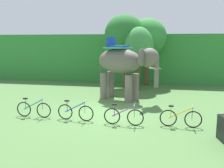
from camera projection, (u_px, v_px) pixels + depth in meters
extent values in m
plane|color=#4C753D|center=(102.00, 113.00, 12.62)|extent=(80.00, 80.00, 0.00)
cube|color=#338438|center=(132.00, 57.00, 24.01)|extent=(36.00, 6.00, 4.10)
cylinder|color=brown|center=(124.00, 70.00, 19.47)|extent=(0.21, 0.21, 2.73)
ellipsoid|color=#28702D|center=(125.00, 34.00, 19.02)|extent=(2.98, 2.98, 2.91)
cylinder|color=brown|center=(138.00, 78.00, 18.30)|extent=(0.26, 0.26, 1.87)
ellipsoid|color=#3D8E42|center=(139.00, 47.00, 17.94)|extent=(2.05, 2.05, 2.79)
cylinder|color=brown|center=(147.00, 70.00, 20.38)|extent=(0.35, 0.35, 2.48)
ellipsoid|color=#338438|center=(147.00, 37.00, 19.96)|extent=(3.02, 3.02, 2.97)
ellipsoid|color=#665E56|center=(119.00, 61.00, 15.25)|extent=(3.22, 2.45, 1.50)
cylinder|color=#665E56|center=(135.00, 87.00, 15.31)|extent=(0.44, 0.44, 1.60)
cylinder|color=#665E56|center=(128.00, 89.00, 14.69)|extent=(0.44, 0.44, 1.60)
cylinder|color=#665E56|center=(111.00, 84.00, 16.32)|extent=(0.44, 0.44, 1.60)
cylinder|color=#665E56|center=(104.00, 86.00, 15.70)|extent=(0.44, 0.44, 1.60)
ellipsoid|color=#665E56|center=(149.00, 58.00, 14.08)|extent=(1.41, 1.36, 1.10)
ellipsoid|color=#665E56|center=(152.00, 56.00, 14.65)|extent=(0.48, 0.83, 0.96)
ellipsoid|color=#665E56|center=(142.00, 58.00, 13.65)|extent=(0.48, 0.83, 0.96)
cylinder|color=#665E56|center=(156.00, 75.00, 13.97)|extent=(0.26, 0.26, 1.40)
cone|color=beige|center=(157.00, 68.00, 14.12)|extent=(0.56, 0.34, 0.21)
cone|color=beige|center=(154.00, 69.00, 13.76)|extent=(0.56, 0.34, 0.21)
cube|color=teal|center=(118.00, 48.00, 15.18)|extent=(1.72, 1.74, 0.08)
cube|color=#1E4799|center=(118.00, 46.00, 15.16)|extent=(1.37, 1.27, 0.10)
cube|color=#1E4799|center=(111.00, 41.00, 15.40)|extent=(0.45, 0.86, 0.56)
cylinder|color=#665E56|center=(101.00, 67.00, 16.13)|extent=(0.08, 0.08, 0.90)
torus|color=black|center=(24.00, 109.00, 11.96)|extent=(0.71, 0.06, 0.71)
torus|color=black|center=(44.00, 110.00, 11.77)|extent=(0.71, 0.06, 0.71)
cylinder|color=teal|center=(33.00, 104.00, 11.83)|extent=(0.97, 0.05, 0.54)
cylinder|color=teal|center=(26.00, 104.00, 11.90)|extent=(0.03, 0.03, 0.52)
cube|color=black|center=(25.00, 98.00, 11.85)|extent=(0.20, 0.10, 0.06)
cylinder|color=#9E9EA3|center=(42.00, 104.00, 11.74)|extent=(0.03, 0.03, 0.55)
cylinder|color=#9E9EA3|center=(42.00, 99.00, 11.69)|extent=(0.04, 0.52, 0.03)
torus|color=black|center=(65.00, 112.00, 11.51)|extent=(0.71, 0.09, 0.71)
torus|color=black|center=(86.00, 113.00, 11.26)|extent=(0.71, 0.09, 0.71)
cylinder|color=blue|center=(75.00, 107.00, 11.35)|extent=(0.97, 0.10, 0.54)
cylinder|color=blue|center=(67.00, 106.00, 11.44)|extent=(0.03, 0.03, 0.52)
cube|color=black|center=(67.00, 101.00, 11.40)|extent=(0.21, 0.11, 0.06)
cylinder|color=#9E9EA3|center=(85.00, 107.00, 11.22)|extent=(0.03, 0.03, 0.55)
cylinder|color=#9E9EA3|center=(85.00, 101.00, 11.18)|extent=(0.06, 0.52, 0.03)
torus|color=black|center=(112.00, 116.00, 10.85)|extent=(0.71, 0.06, 0.71)
torus|color=black|center=(135.00, 118.00, 10.64)|extent=(0.71, 0.06, 0.71)
cylinder|color=purple|center=(123.00, 111.00, 10.71)|extent=(0.97, 0.06, 0.54)
cylinder|color=purple|center=(114.00, 110.00, 10.78)|extent=(0.03, 0.03, 0.52)
cube|color=black|center=(114.00, 104.00, 10.74)|extent=(0.20, 0.10, 0.06)
cylinder|color=#9E9EA3|center=(134.00, 111.00, 10.61)|extent=(0.03, 0.03, 0.55)
cylinder|color=#9E9EA3|center=(134.00, 105.00, 10.56)|extent=(0.04, 0.52, 0.03)
torus|color=black|center=(168.00, 118.00, 10.58)|extent=(0.71, 0.05, 0.71)
torus|color=black|center=(193.00, 119.00, 10.39)|extent=(0.71, 0.05, 0.71)
cylinder|color=yellow|center=(180.00, 113.00, 10.45)|extent=(0.97, 0.05, 0.54)
cylinder|color=yellow|center=(171.00, 112.00, 10.52)|extent=(0.03, 0.03, 0.52)
cube|color=black|center=(171.00, 106.00, 10.48)|extent=(0.20, 0.10, 0.06)
cylinder|color=#9E9EA3|center=(192.00, 113.00, 10.35)|extent=(0.03, 0.03, 0.55)
cylinder|color=#9E9EA3|center=(193.00, 106.00, 10.31)|extent=(0.03, 0.52, 0.03)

